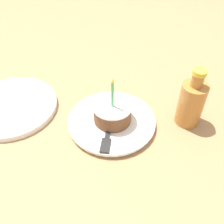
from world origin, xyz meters
TOP-DOWN VIEW (x-y plane):
  - ground_plane at (0.00, 0.00)m, footprint 2.40×2.40m
  - plate at (-0.00, 0.03)m, footprint 0.24×0.24m
  - cake_slice at (0.00, 0.03)m, footprint 0.11×0.11m
  - fork at (0.05, 0.04)m, footprint 0.16×0.08m
  - bottle at (-0.12, 0.21)m, footprint 0.07×0.07m
  - side_plate at (0.09, -0.27)m, footprint 0.27×0.27m

SIDE VIEW (x-z plane):
  - ground_plane at x=0.00m, z-range -0.04..0.00m
  - side_plate at x=0.09m, z-range 0.00..0.02m
  - plate at x=0.00m, z-range 0.00..0.02m
  - fork at x=0.05m, z-range 0.02..0.02m
  - cake_slice at x=0.00m, z-range -0.02..0.12m
  - bottle at x=-0.12m, z-range -0.02..0.16m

